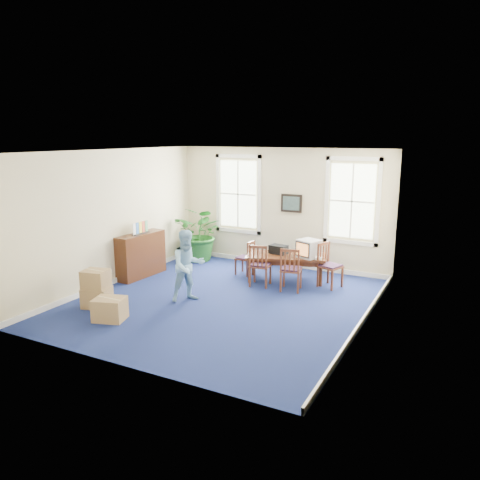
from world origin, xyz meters
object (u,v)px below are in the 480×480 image
at_px(crt_tv, 309,249).
at_px(cardboard_boxes, 108,288).
at_px(conference_table, 286,268).
at_px(credenza, 141,255).
at_px(potted_plant, 201,234).
at_px(chair_near_left, 260,265).
at_px(man, 188,266).

bearing_deg(crt_tv, cardboard_boxes, -111.02).
bearing_deg(cardboard_boxes, conference_table, 52.43).
relative_size(conference_table, credenza, 1.34).
height_order(conference_table, potted_plant, potted_plant).
relative_size(credenza, cardboard_boxes, 0.97).
height_order(crt_tv, credenza, credenza).
distance_m(chair_near_left, cardboard_boxes, 3.54).
distance_m(chair_near_left, man, 1.93).
bearing_deg(potted_plant, credenza, -105.41).
height_order(crt_tv, man, man).
relative_size(crt_tv, man, 0.33).
xyz_separation_m(conference_table, cardboard_boxes, (-2.62, -3.40, 0.09)).
height_order(crt_tv, cardboard_boxes, crt_tv).
distance_m(crt_tv, man, 3.02).
bearing_deg(cardboard_boxes, crt_tv, 47.29).
bearing_deg(chair_near_left, crt_tv, -152.75).
xyz_separation_m(chair_near_left, cardboard_boxes, (-2.23, -2.75, -0.10)).
distance_m(conference_table, potted_plant, 2.95).
xyz_separation_m(conference_table, potted_plant, (-2.84, 0.65, 0.46)).
relative_size(chair_near_left, potted_plant, 0.66).
distance_m(conference_table, chair_near_left, 0.78).
xyz_separation_m(crt_tv, credenza, (-3.95, -1.38, -0.30)).
bearing_deg(conference_table, man, -138.10).
height_order(credenza, cardboard_boxes, credenza).
xyz_separation_m(chair_near_left, potted_plant, (-2.45, 1.30, 0.27)).
bearing_deg(man, credenza, 101.10).
relative_size(conference_table, man, 1.22).
bearing_deg(crt_tv, credenza, -139.05).
distance_m(chair_near_left, potted_plant, 2.79).
distance_m(man, potted_plant, 3.32).
xyz_separation_m(chair_near_left, man, (-0.95, -1.66, 0.27)).
xyz_separation_m(conference_table, credenza, (-3.39, -1.34, 0.24)).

